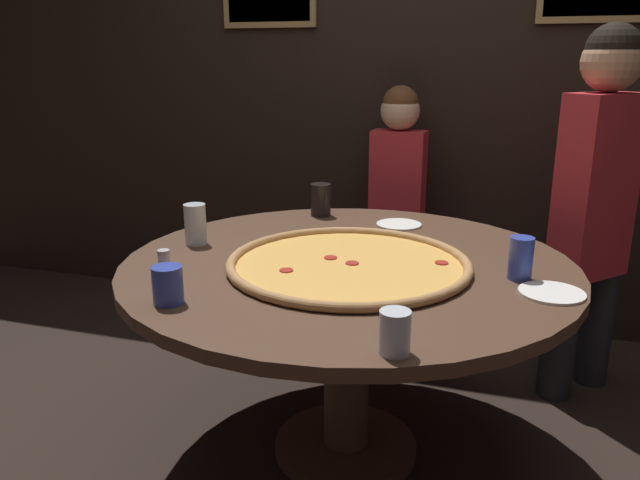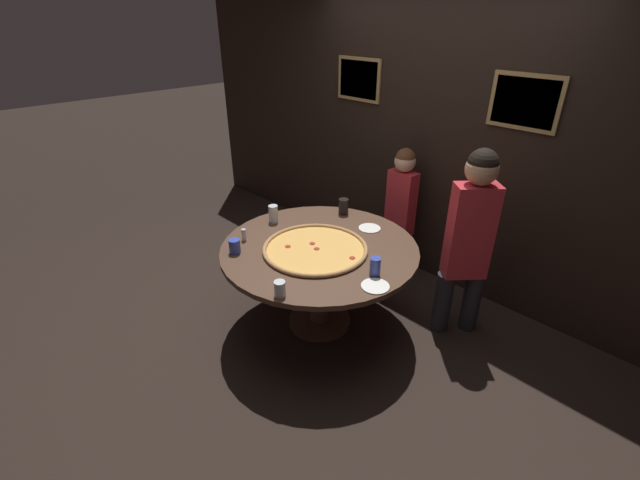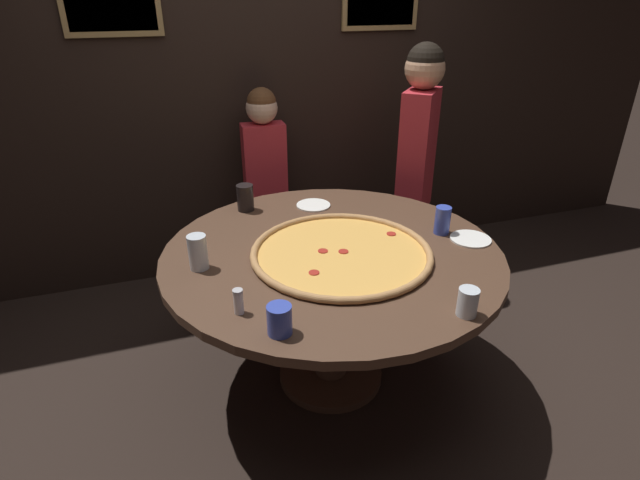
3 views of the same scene
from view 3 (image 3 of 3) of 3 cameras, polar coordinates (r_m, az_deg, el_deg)
The scene contains 14 objects.
ground_plane at distance 2.67m, azimuth 1.22°, elevation -15.29°, with size 24.00×24.00×0.00m, color black.
back_wall at distance 3.33m, azimuth -7.02°, elevation 18.22°, with size 6.40×0.08×2.60m.
dining_table at distance 2.31m, azimuth 1.36°, elevation -4.08°, with size 1.52×1.52×0.74m.
giant_pizza at distance 2.19m, azimuth 2.46°, elevation -1.42°, with size 0.80×0.80×0.03m.
drink_cup_near_right at distance 1.70m, azimuth -4.65°, elevation -9.07°, with size 0.09×0.09×0.11m, color #384CB7.
drink_cup_far_left at distance 1.86m, azimuth 16.53°, elevation -6.82°, with size 0.07×0.07×0.11m, color silver.
drink_cup_centre_back at distance 2.12m, azimuth -13.78°, elevation -1.36°, with size 0.08×0.08×0.15m, color silver.
drink_cup_far_right at distance 2.43m, azimuth 13.83°, elevation 2.20°, with size 0.07×0.07×0.13m, color #384CB7.
drink_cup_by_shaker at distance 2.65m, azimuth -8.54°, elevation 4.80°, with size 0.09×0.09×0.14m, color black.
white_plate_near_front at distance 2.70m, azimuth -0.76°, elevation 4.00°, with size 0.18×0.18×0.01m, color white.
white_plate_right_side at distance 2.43m, azimuth 16.82°, elevation 0.12°, with size 0.19×0.19×0.01m, color white.
condiment_shaker at distance 1.81m, azimuth -9.30°, elevation -6.93°, with size 0.04×0.04×0.10m.
diner_side_right at distance 3.22m, azimuth -6.27°, elevation 7.28°, with size 0.32×0.19×1.27m.
diner_far_left at distance 3.15m, azimuth 11.02°, elevation 9.30°, with size 0.36×0.38×1.53m.
Camera 3 is at (-0.69, -1.86, 1.78)m, focal length 28.00 mm.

